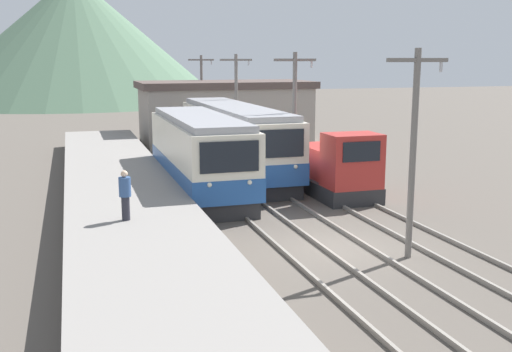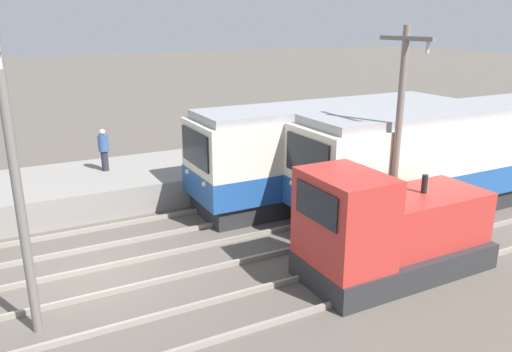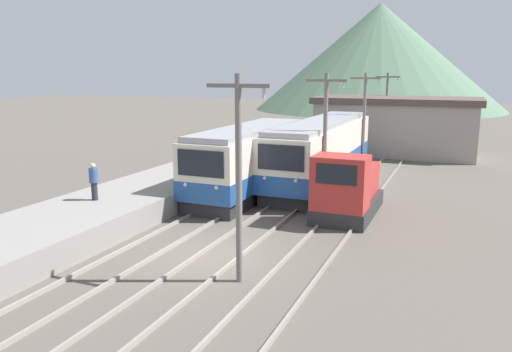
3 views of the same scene
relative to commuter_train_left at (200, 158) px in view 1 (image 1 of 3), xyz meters
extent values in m
plane|color=#564F47|center=(2.60, -9.18, -1.68)|extent=(200.00, 200.00, 0.00)
cube|color=gray|center=(-3.65, -9.18, -1.16)|extent=(4.50, 54.00, 1.03)
cube|color=gray|center=(-0.72, -9.18, -1.61)|extent=(0.10, 60.00, 0.14)
cube|color=gray|center=(0.72, -9.18, -1.61)|extent=(0.10, 60.00, 0.14)
cube|color=gray|center=(2.08, -9.18, -1.61)|extent=(0.10, 60.00, 0.14)
cube|color=gray|center=(3.52, -9.18, -1.61)|extent=(0.10, 60.00, 0.14)
cube|color=gray|center=(5.08, -9.18, -1.61)|extent=(0.10, 60.00, 0.14)
cube|color=gray|center=(6.52, -9.18, -1.61)|extent=(0.10, 60.00, 0.14)
cube|color=#28282B|center=(0.00, 0.01, -1.33)|extent=(2.58, 10.24, 0.70)
cube|color=silver|center=(0.00, 0.01, 0.34)|extent=(2.80, 10.66, 2.63)
cube|color=#235199|center=(0.00, 0.01, -0.51)|extent=(2.84, 10.70, 0.95)
cube|color=black|center=(0.00, -5.35, 0.86)|extent=(2.24, 0.06, 1.16)
sphere|color=silver|center=(-0.77, -5.36, -0.14)|extent=(0.18, 0.18, 0.18)
sphere|color=silver|center=(0.77, -5.36, -0.14)|extent=(0.18, 0.18, 0.18)
cube|color=#939399|center=(0.00, 0.01, 1.79)|extent=(2.46, 10.24, 0.28)
cube|color=#28282B|center=(2.80, 4.38, -1.33)|extent=(2.58, 13.82, 0.70)
cube|color=silver|center=(2.80, 4.38, 0.37)|extent=(2.80, 14.40, 2.70)
cube|color=#235199|center=(2.80, 4.38, -0.49)|extent=(2.84, 14.44, 0.97)
cube|color=black|center=(2.80, -2.85, 0.91)|extent=(2.24, 0.06, 1.19)
sphere|color=silver|center=(2.03, -2.86, -0.12)|extent=(0.18, 0.18, 0.18)
sphere|color=silver|center=(3.57, -2.86, -0.12)|extent=(0.18, 0.18, 0.18)
cube|color=#939399|center=(2.80, 4.38, 1.86)|extent=(2.46, 13.82, 0.28)
cube|color=#28282B|center=(5.80, -1.91, -1.33)|extent=(2.40, 5.22, 0.70)
cube|color=#B22D28|center=(5.80, -3.69, 0.17)|extent=(2.28, 1.67, 2.30)
cube|color=black|center=(5.80, -4.54, 0.68)|extent=(1.68, 0.04, 0.83)
cube|color=#B22D28|center=(5.80, -1.08, -0.28)|extent=(1.92, 3.45, 1.40)
cylinder|color=black|center=(5.80, -1.08, 0.67)|extent=(0.16, 0.16, 0.50)
cylinder|color=slate|center=(4.30, -10.75, 1.52)|extent=(0.20, 0.20, 6.39)
cube|color=slate|center=(4.30, -10.75, 4.36)|extent=(2.00, 0.12, 0.12)
cylinder|color=#B2B2B7|center=(5.10, -10.75, 4.16)|extent=(0.10, 0.10, 0.30)
cylinder|color=slate|center=(4.30, -0.73, 1.52)|extent=(0.20, 0.20, 6.39)
cube|color=slate|center=(4.30, -0.73, 4.36)|extent=(2.00, 0.12, 0.12)
cylinder|color=#B2B2B7|center=(5.10, -0.73, 4.16)|extent=(0.10, 0.10, 0.30)
cylinder|color=slate|center=(4.30, 9.29, 1.52)|extent=(0.20, 0.20, 6.39)
cube|color=slate|center=(4.30, 9.29, 4.36)|extent=(2.00, 0.12, 0.12)
cylinder|color=#B2B2B7|center=(5.10, 9.29, 4.16)|extent=(0.10, 0.10, 0.30)
cylinder|color=slate|center=(4.30, 19.30, 1.52)|extent=(0.20, 0.20, 6.39)
cube|color=slate|center=(4.30, 19.30, 4.36)|extent=(2.00, 0.12, 0.12)
cylinder|color=#B2B2B7|center=(5.10, 19.30, 4.16)|extent=(0.10, 0.10, 0.30)
cylinder|color=#282833|center=(-3.99, -7.52, -0.26)|extent=(0.26, 0.26, 0.77)
cylinder|color=#335184|center=(-3.99, -7.52, 0.43)|extent=(0.38, 0.38, 0.62)
sphere|color=beige|center=(-3.99, -7.52, 0.85)|extent=(0.22, 0.22, 0.22)
cube|color=gray|center=(5.49, 16.82, 0.32)|extent=(12.00, 6.00, 4.00)
cube|color=#51423D|center=(5.49, 16.82, 2.57)|extent=(12.60, 6.30, 0.50)
cone|color=#517056|center=(-4.06, 66.20, 7.35)|extent=(42.48, 42.48, 18.06)
camera|label=1|loc=(-5.52, -26.35, 4.37)|focal=42.00mm
camera|label=2|loc=(14.89, -10.89, 4.78)|focal=35.00mm
camera|label=3|loc=(10.40, -24.07, 4.74)|focal=35.00mm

